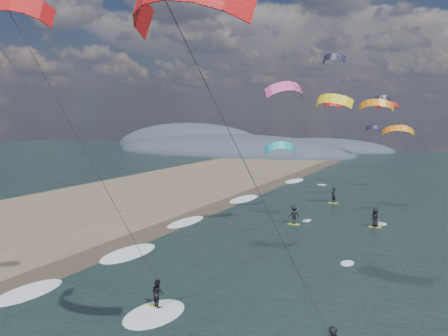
% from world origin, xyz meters
% --- Properties ---
extents(wet_sand_strip, '(3.00, 240.00, 0.00)m').
position_xyz_m(wet_sand_strip, '(-12.00, 10.00, 0.00)').
color(wet_sand_strip, '#382D23').
rests_on(wet_sand_strip, ground).
extents(coastal_hills, '(80.00, 41.00, 15.00)m').
position_xyz_m(coastal_hills, '(-44.84, 107.86, 0.00)').
color(coastal_hills, '#3D4756').
rests_on(coastal_hills, ground).
extents(kitesurfer_near_a, '(8.04, 8.90, 14.89)m').
position_xyz_m(kitesurfer_near_a, '(3.94, -0.65, 11.39)').
color(kitesurfer_near_a, gold).
rests_on(kitesurfer_near_a, ground).
extents(kitesurfer_near_b, '(6.84, 8.44, 15.73)m').
position_xyz_m(kitesurfer_near_b, '(-4.88, 3.04, 9.88)').
color(kitesurfer_near_b, gold).
rests_on(kitesurfer_near_b, ground).
extents(far_kitesurfers, '(8.14, 13.45, 1.84)m').
position_xyz_m(far_kitesurfers, '(0.41, 32.57, 0.88)').
color(far_kitesurfers, gold).
rests_on(far_kitesurfers, ground).
extents(bg_kite_field, '(14.21, 71.65, 11.58)m').
position_xyz_m(bg_kite_field, '(-0.21, 53.73, 11.29)').
color(bg_kite_field, black).
rests_on(bg_kite_field, ground).
extents(shoreline_surf, '(2.40, 79.40, 0.11)m').
position_xyz_m(shoreline_surf, '(-10.80, 14.75, 0.00)').
color(shoreline_surf, white).
rests_on(shoreline_surf, ground).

